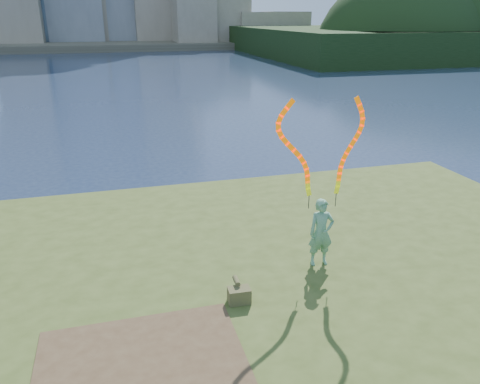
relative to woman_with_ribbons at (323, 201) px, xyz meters
name	(u,v)px	position (x,y,z in m)	size (l,w,h in m)	color
ground	(232,288)	(-1.77, 0.73, -2.24)	(320.00, 320.00, 0.00)	#1B2944
grassy_knoll	(264,339)	(-1.77, -1.56, -1.90)	(20.00, 18.00, 0.80)	#3A4A1A
dirt_patch	(143,376)	(-3.97, -2.47, -1.43)	(3.20, 3.00, 0.02)	#47331E
far_shore	(116,42)	(-1.77, 95.73, -1.64)	(320.00, 40.00, 1.20)	#474334
woman_with_ribbons	(323,201)	(0.00, 0.00, 0.00)	(1.99, 0.39, 3.89)	#127034
canvas_bag	(239,294)	(-2.07, -0.97, -1.28)	(0.43, 0.48, 0.39)	#484425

